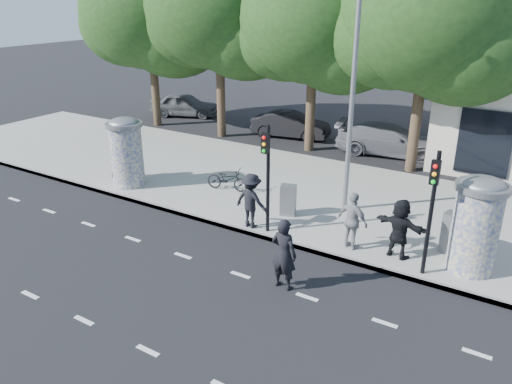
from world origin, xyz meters
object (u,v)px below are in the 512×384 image
Objects in this scene: cabinet_left at (288,200)px; ped_f at (400,229)px; traffic_pole_near at (267,169)px; ped_e at (353,221)px; ped_a at (119,158)px; street_lamp at (353,72)px; man_road at (284,254)px; car_left at (185,105)px; ad_column_right at (476,223)px; traffic_pole_far at (432,202)px; car_mid at (291,125)px; ad_column_left at (126,150)px; ped_d at (251,201)px; bicycle at (227,179)px; car_right at (389,139)px; cabinet_right at (453,233)px.

ped_f is at bearing -30.77° from cabinet_left.
traffic_pole_near reaches higher than cabinet_left.
ped_f reaches higher than ped_e.
ped_e is at bearing 166.93° from ped_a.
street_lamp is 4.54× the size of ped_a.
ped_e reaches higher than cabinet_left.
car_left is at bearing -41.33° from man_road.
ped_e is 1.00× the size of ped_f.
ad_column_right reaches higher than ped_f.
traffic_pole_far is 1.96× the size of ped_e.
cabinet_left is 10.14m from car_mid.
ad_column_left reaches higher than cabinet_left.
car_left is (-16.42, 10.68, -0.33)m from ped_f.
ped_d is (6.77, -0.92, 0.00)m from ped_a.
bicycle is (-5.68, 1.86, -0.43)m from ped_e.
cabinet_left is at bearing 91.44° from traffic_pole_near.
ped_e reaches higher than car_right.
car_left is at bearing 36.63° from bicycle.
street_lamp reaches higher than ped_e.
street_lamp is at bearing 14.94° from ad_column_left.
traffic_pole_near reaches higher than ad_column_right.
cabinet_right reaches higher than cabinet_left.
street_lamp reaches higher than bicycle.
traffic_pole_far is 14.23m from car_mid.
ad_column_left is 9.96m from car_mid.
car_mid is (7.75, -0.82, -0.03)m from car_left.
ad_column_right is at bearing -161.55° from car_right.
ad_column_left is 0.78× the size of traffic_pole_near.
street_lamp is 6.42m from man_road.
street_lamp reaches higher than cabinet_right.
car_mid is at bearing 152.28° from cabinet_right.
ped_f is 1.64m from cabinet_right.
ad_column_right reaches higher than ped_a.
traffic_pole_far is 5.12m from street_lamp.
street_lamp reaches higher than cabinet_left.
ped_e is 0.90× the size of man_road.
ped_a is at bearing 179.69° from ad_column_right.
car_mid is (-9.92, 8.83, -0.09)m from cabinet_right.
man_road is at bearing 139.64° from ped_d.
car_left is at bearing 73.64° from car_mid.
ad_column_right is at bearing 8.89° from traffic_pole_near.
traffic_pole_near is 2.13m from cabinet_left.
ad_column_left is 12.12m from car_left.
traffic_pole_near reaches higher than car_left.
cabinet_right is (5.23, 0.16, 0.08)m from cabinet_left.
street_lamp is at bearing -91.69° from bicycle.
traffic_pole_near is at bearing 177.92° from ped_d.
street_lamp is 5.09m from ped_d.
man_road is 0.47× the size of car_left.
cabinet_left is 0.21× the size of car_right.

